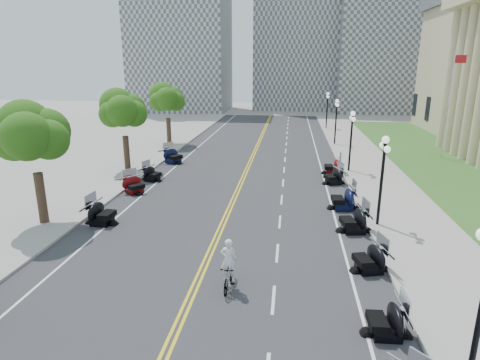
{
  "coord_description": "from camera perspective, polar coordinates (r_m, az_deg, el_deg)",
  "views": [
    {
      "loc": [
        3.63,
        -17.57,
        8.64
      ],
      "look_at": [
        0.71,
        5.47,
        2.0
      ],
      "focal_mm": 30.0,
      "sensor_mm": 36.0,
      "label": 1
    }
  ],
  "objects": [
    {
      "name": "ground",
      "position": [
        19.91,
        -4.06,
        -9.8
      ],
      "size": [
        160.0,
        160.0,
        0.0
      ],
      "primitive_type": "plane",
      "color": "gray"
    },
    {
      "name": "road",
      "position": [
        29.12,
        -0.25,
        -1.29
      ],
      "size": [
        16.0,
        90.0,
        0.01
      ],
      "primitive_type": "cube",
      "color": "#333335",
      "rests_on": "ground"
    },
    {
      "name": "centerline_yellow_a",
      "position": [
        29.13,
        -0.49,
        -1.27
      ],
      "size": [
        0.12,
        90.0,
        0.0
      ],
      "primitive_type": "cube",
      "color": "yellow",
      "rests_on": "road"
    },
    {
      "name": "centerline_yellow_b",
      "position": [
        29.1,
        -0.02,
        -1.29
      ],
      "size": [
        0.12,
        90.0,
        0.0
      ],
      "primitive_type": "cube",
      "color": "yellow",
      "rests_on": "road"
    },
    {
      "name": "edge_line_north",
      "position": [
        29.02,
        12.38,
        -1.72
      ],
      "size": [
        0.12,
        90.0,
        0.0
      ],
      "primitive_type": "cube",
      "color": "white",
      "rests_on": "road"
    },
    {
      "name": "edge_line_south",
      "position": [
        30.58,
        -12.23,
        -0.8
      ],
      "size": [
        0.12,
        90.0,
        0.0
      ],
      "primitive_type": "cube",
      "color": "white",
      "rests_on": "road"
    },
    {
      "name": "lane_dash_5",
      "position": [
        16.09,
        4.77,
        -16.55
      ],
      "size": [
        0.12,
        2.0,
        0.0
      ],
      "primitive_type": "cube",
      "color": "white",
      "rests_on": "road"
    },
    {
      "name": "lane_dash_6",
      "position": [
        19.58,
        5.32,
        -10.27
      ],
      "size": [
        0.12,
        2.0,
        0.0
      ],
      "primitive_type": "cube",
      "color": "white",
      "rests_on": "road"
    },
    {
      "name": "lane_dash_7",
      "position": [
        23.23,
        5.69,
        -5.92
      ],
      "size": [
        0.12,
        2.0,
        0.0
      ],
      "primitive_type": "cube",
      "color": "white",
      "rests_on": "road"
    },
    {
      "name": "lane_dash_8",
      "position": [
        26.99,
        5.95,
        -2.77
      ],
      "size": [
        0.12,
        2.0,
        0.0
      ],
      "primitive_type": "cube",
      "color": "white",
      "rests_on": "road"
    },
    {
      "name": "lane_dash_9",
      "position": [
        30.8,
        6.14,
        -0.4
      ],
      "size": [
        0.12,
        2.0,
        0.0
      ],
      "primitive_type": "cube",
      "color": "white",
      "rests_on": "road"
    },
    {
      "name": "lane_dash_10",
      "position": [
        34.66,
        6.3,
        1.45
      ],
      "size": [
        0.12,
        2.0,
        0.0
      ],
      "primitive_type": "cube",
      "color": "white",
      "rests_on": "road"
    },
    {
      "name": "lane_dash_11",
      "position": [
        38.55,
        6.42,
        2.93
      ],
      "size": [
        0.12,
        2.0,
        0.0
      ],
      "primitive_type": "cube",
      "color": "white",
      "rests_on": "road"
    },
    {
      "name": "lane_dash_12",
      "position": [
        42.46,
        6.52,
        4.13
      ],
      "size": [
        0.12,
        2.0,
        0.0
      ],
      "primitive_type": "cube",
      "color": "white",
      "rests_on": "road"
    },
    {
      "name": "lane_dash_13",
      "position": [
        46.38,
        6.6,
        5.14
      ],
      "size": [
        0.12,
        2.0,
        0.0
      ],
      "primitive_type": "cube",
      "color": "white",
      "rests_on": "road"
    },
    {
      "name": "lane_dash_14",
      "position": [
        50.32,
        6.67,
        5.98
      ],
      "size": [
        0.12,
        2.0,
        0.0
      ],
      "primitive_type": "cube",
      "color": "white",
      "rests_on": "road"
    },
    {
      "name": "lane_dash_15",
      "position": [
        54.26,
        6.73,
        6.71
      ],
      "size": [
        0.12,
        2.0,
        0.0
      ],
      "primitive_type": "cube",
      "color": "white",
      "rests_on": "road"
    },
    {
      "name": "lane_dash_16",
      "position": [
        58.21,
        6.78,
        7.33
      ],
      "size": [
        0.12,
        2.0,
        0.0
      ],
      "primitive_type": "cube",
      "color": "white",
      "rests_on": "road"
    },
    {
      "name": "lane_dash_17",
      "position": [
        62.17,
        6.83,
        7.88
      ],
      "size": [
        0.12,
        2.0,
        0.0
      ],
      "primitive_type": "cube",
      "color": "white",
      "rests_on": "road"
    },
    {
      "name": "lane_dash_18",
      "position": [
        66.13,
        6.87,
        8.36
      ],
      "size": [
        0.12,
        2.0,
        0.0
      ],
      "primitive_type": "cube",
      "color": "white",
      "rests_on": "road"
    },
    {
      "name": "lane_dash_19",
      "position": [
        70.1,
        6.91,
        8.78
      ],
      "size": [
        0.12,
        2.0,
        0.0
      ],
      "primitive_type": "cube",
      "color": "white",
      "rests_on": "road"
    },
    {
      "name": "sidewalk_north",
      "position": [
        29.68,
        20.29,
        -1.84
      ],
      "size": [
        5.0,
        90.0,
        0.15
      ],
      "primitive_type": "cube",
      "color": "#9E9991",
      "rests_on": "ground"
    },
    {
      "name": "sidewalk_south",
      "position": [
        32.14,
        -19.16,
        -0.4
      ],
      "size": [
        5.0,
        90.0,
        0.15
      ],
      "primitive_type": "cube",
      "color": "#9E9991",
      "rests_on": "ground"
    },
    {
      "name": "lawn",
      "position": [
        39.13,
        27.79,
        1.41
      ],
      "size": [
        9.0,
        60.0,
        0.1
      ],
      "primitive_type": "cube",
      "color": "#356023",
      "rests_on": "ground"
    },
    {
      "name": "distant_block_a",
      "position": [
        82.57,
        -8.42,
        18.83
      ],
      "size": [
        18.0,
        14.0,
        26.0
      ],
      "primitive_type": "cube",
      "color": "gray",
      "rests_on": "ground"
    },
    {
      "name": "distant_block_b",
      "position": [
        85.8,
        7.94,
        20.08
      ],
      "size": [
        16.0,
        12.0,
        30.0
      ],
      "primitive_type": "cube",
      "color": "gray",
      "rests_on": "ground"
    },
    {
      "name": "distant_block_c",
      "position": [
        84.62,
        20.66,
        16.59
      ],
      "size": [
        20.0,
        14.0,
        22.0
      ],
      "primitive_type": "cube",
      "color": "gray",
      "rests_on": "ground"
    },
    {
      "name": "street_lamp_2",
      "position": [
        22.94,
        19.47,
        -0.24
      ],
      "size": [
        0.5,
        1.2,
        4.9
      ],
      "primitive_type": null,
      "color": "black",
      "rests_on": "sidewalk_north"
    },
    {
      "name": "street_lamp_3",
      "position": [
        34.47,
        15.47,
        5.29
      ],
      "size": [
        0.5,
        1.2,
        4.9
      ],
      "primitive_type": null,
      "color": "black",
      "rests_on": "sidewalk_north"
    },
    {
      "name": "street_lamp_4",
      "position": [
        46.23,
        13.47,
        8.02
      ],
      "size": [
        0.5,
        1.2,
        4.9
      ],
      "primitive_type": null,
      "color": "black",
      "rests_on": "sidewalk_north"
    },
    {
      "name": "street_lamp_5",
      "position": [
        58.1,
        12.28,
        9.64
      ],
      "size": [
        0.5,
        1.2,
        4.9
      ],
      "primitive_type": null,
      "color": "black",
      "rests_on": "sidewalk_north"
    },
    {
      "name": "flagpole",
      "position": [
        42.25,
        27.47,
        9.26
      ],
      "size": [
        1.1,
        0.2,
        10.0
      ],
      "primitive_type": null,
      "color": "silver",
      "rests_on": "ground"
    },
    {
      "name": "tree_2",
      "position": [
        24.16,
        -27.34,
        4.91
      ],
      "size": [
        4.8,
        4.8,
        9.2
      ],
      "primitive_type": null,
      "color": "#235619",
      "rests_on": "sidewalk_south"
    },
    {
      "name": "tree_3",
      "position": [
        34.6,
        -16.21,
        8.88
      ],
      "size": [
        4.8,
        4.8,
        9.2
      ],
      "primitive_type": null,
      "color": "#235619",
      "rests_on": "sidewalk_south"
    },
    {
      "name": "tree_4",
      "position": [
        45.81,
        -10.29,
        10.84
      ],
      "size": [
        4.8,
        4.8,
        9.2
      ],
      "primitive_type": null,
      "color": "#235619",
      "rests_on": "sidewalk_south"
    },
    {
      "name": "motorcycle_n_4",
      "position": [
        14.74,
        20.12,
        -18.03
      ],
      "size": [
        1.89,
        1.89,
        1.27
      ],
      "primitive_type": null,
      "rotation": [
        0.0,
        0.0,
        -1.53
      ],
      "color": "black",
      "rests_on": "road"
    },
    {
      "name": "motorcycle_n_5",
      "position": [
        18.51,
        17.98,
        -10.4
      ],
      "size": [
        2.35,
        2.35,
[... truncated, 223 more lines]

